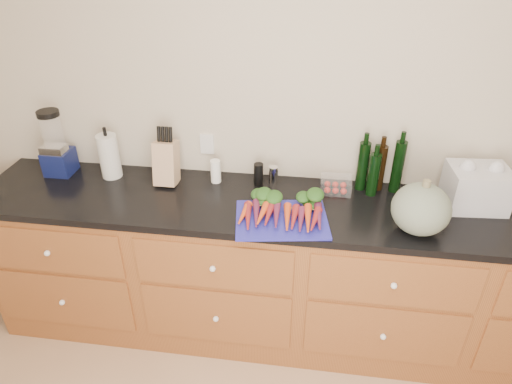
# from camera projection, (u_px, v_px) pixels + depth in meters

# --- Properties ---
(wall_back) EXTENTS (4.10, 0.05, 2.60)m
(wall_back) POSITION_uv_depth(u_px,v_px,m) (313.00, 118.00, 2.51)
(wall_back) COLOR beige
(wall_back) RESTS_ON ground
(cabinets) EXTENTS (3.60, 0.64, 0.90)m
(cabinets) POSITION_uv_depth(u_px,v_px,m) (302.00, 275.00, 2.67)
(cabinets) COLOR brown
(cabinets) RESTS_ON ground
(countertop) EXTENTS (3.64, 0.62, 0.04)m
(countertop) POSITION_uv_depth(u_px,v_px,m) (306.00, 208.00, 2.43)
(countertop) COLOR black
(countertop) RESTS_ON cabinets
(cutting_board) EXTENTS (0.51, 0.41, 0.01)m
(cutting_board) POSITION_uv_depth(u_px,v_px,m) (282.00, 219.00, 2.30)
(cutting_board) COLOR #2524A0
(cutting_board) RESTS_ON countertop
(carrots) EXTENTS (0.43, 0.31, 0.06)m
(carrots) POSITION_uv_depth(u_px,v_px,m) (282.00, 210.00, 2.32)
(carrots) COLOR #EB4C1B
(carrots) RESTS_ON cutting_board
(squash) EXTENTS (0.28, 0.28, 0.25)m
(squash) POSITION_uv_depth(u_px,v_px,m) (421.00, 209.00, 2.16)
(squash) COLOR #576454
(squash) RESTS_ON countertop
(blender_appliance) EXTENTS (0.15, 0.15, 0.39)m
(blender_appliance) POSITION_uv_depth(u_px,v_px,m) (56.00, 147.00, 2.64)
(blender_appliance) COLOR #0F1646
(blender_appliance) RESTS_ON countertop
(paper_towel) EXTENTS (0.12, 0.12, 0.26)m
(paper_towel) POSITION_uv_depth(u_px,v_px,m) (109.00, 156.00, 2.63)
(paper_towel) COLOR silver
(paper_towel) RESTS_ON countertop
(knife_block) EXTENTS (0.12, 0.12, 0.25)m
(knife_block) POSITION_uv_depth(u_px,v_px,m) (166.00, 163.00, 2.57)
(knife_block) COLOR tan
(knife_block) RESTS_ON countertop
(grinder_salt) EXTENTS (0.06, 0.06, 0.13)m
(grinder_salt) POSITION_uv_depth(u_px,v_px,m) (216.00, 171.00, 2.60)
(grinder_salt) COLOR white
(grinder_salt) RESTS_ON countertop
(grinder_pepper) EXTENTS (0.05, 0.05, 0.13)m
(grinder_pepper) POSITION_uv_depth(u_px,v_px,m) (259.00, 174.00, 2.57)
(grinder_pepper) COLOR black
(grinder_pepper) RESTS_ON countertop
(canister_chrome) EXTENTS (0.05, 0.05, 0.12)m
(canister_chrome) POSITION_uv_depth(u_px,v_px,m) (273.00, 176.00, 2.57)
(canister_chrome) COLOR white
(canister_chrome) RESTS_ON countertop
(tomato_box) EXTENTS (0.17, 0.13, 0.08)m
(tomato_box) POSITION_uv_depth(u_px,v_px,m) (336.00, 185.00, 2.53)
(tomato_box) COLOR white
(tomato_box) RESTS_ON countertop
(bottles) EXTENTS (0.25, 0.13, 0.30)m
(bottles) POSITION_uv_depth(u_px,v_px,m) (379.00, 169.00, 2.48)
(bottles) COLOR black
(bottles) RESTS_ON countertop
(grocery_bag) EXTENTS (0.31, 0.26, 0.22)m
(grocery_bag) POSITION_uv_depth(u_px,v_px,m) (476.00, 188.00, 2.36)
(grocery_bag) COLOR silver
(grocery_bag) RESTS_ON countertop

